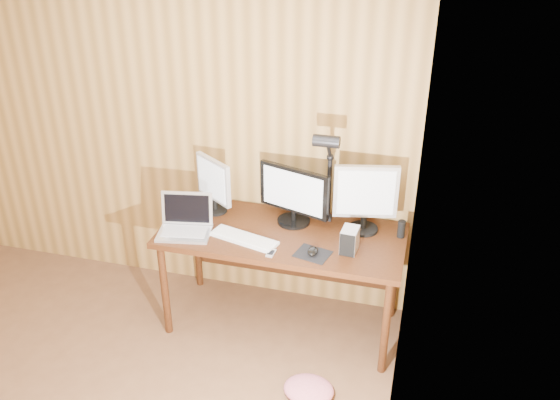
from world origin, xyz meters
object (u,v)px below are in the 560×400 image
at_px(hard_drive, 350,240).
at_px(phone, 271,253).
at_px(laptop, 186,222).
at_px(speaker, 401,229).
at_px(mouse, 313,251).
at_px(desk_lamp, 328,165).
at_px(monitor_center, 294,195).
at_px(desk, 285,243).
at_px(keyboard, 244,238).
at_px(monitor_right, 365,196).
at_px(monitor_left, 214,184).

xyz_separation_m(hard_drive, phone, (-0.46, -0.16, -0.07)).
distance_m(laptop, speaker, 1.40).
distance_m(hard_drive, phone, 0.49).
relative_size(mouse, desk_lamp, 0.15).
xyz_separation_m(monitor_center, laptop, (-0.66, -0.29, -0.15)).
height_order(speaker, desk_lamp, desk_lamp).
distance_m(desk, desk_lamp, 0.63).
height_order(keyboard, mouse, mouse).
distance_m(desk, speaker, 0.78).
xyz_separation_m(monitor_center, mouse, (0.21, -0.35, -0.18)).
xyz_separation_m(monitor_right, phone, (-0.51, -0.43, -0.25)).
xyz_separation_m(monitor_center, monitor_right, (0.47, 0.02, 0.04)).
bearing_deg(monitor_center, desk_lamp, 21.44).
bearing_deg(laptop, phone, -21.93).
distance_m(speaker, desk_lamp, 0.63).
relative_size(monitor_right, keyboard, 0.98).
xyz_separation_m(mouse, speaker, (0.51, 0.35, 0.04)).
bearing_deg(desk, monitor_center, 64.55).
distance_m(monitor_center, desk_lamp, 0.32).
bearing_deg(keyboard, monitor_left, 150.09).
xyz_separation_m(keyboard, phone, (0.21, -0.11, -0.01)).
bearing_deg(desk, speaker, 6.10).
relative_size(monitor_center, monitor_left, 1.25).
xyz_separation_m(desk, monitor_right, (0.51, 0.10, 0.37)).
xyz_separation_m(monitor_right, keyboard, (-0.72, -0.32, -0.24)).
distance_m(desk, monitor_center, 0.34).
relative_size(monitor_center, laptop, 1.31).
xyz_separation_m(hard_drive, speaker, (0.30, 0.25, -0.02)).
bearing_deg(monitor_right, desk_lamp, 168.11).
height_order(monitor_right, keyboard, monitor_right).
height_order(monitor_center, monitor_left, monitor_center).
bearing_deg(monitor_center, monitor_right, 19.47).
relative_size(keyboard, mouse, 4.43).
distance_m(monitor_center, monitor_right, 0.47).
height_order(desk, mouse, mouse).
bearing_deg(desk_lamp, speaker, -8.05).
distance_m(keyboard, phone, 0.24).
relative_size(desk, phone, 17.66).
bearing_deg(hard_drive, desk, 163.30).
xyz_separation_m(monitor_center, keyboard, (-0.25, -0.30, -0.20)).
bearing_deg(hard_drive, mouse, -151.57).
relative_size(monitor_left, desk_lamp, 0.55).
bearing_deg(desk_lamp, monitor_right, -5.45).
xyz_separation_m(laptop, hard_drive, (1.08, 0.03, 0.02)).
distance_m(monitor_left, laptop, 0.35).
xyz_separation_m(keyboard, desk_lamp, (0.47, 0.32, 0.43)).
relative_size(keyboard, hard_drive, 3.02).
xyz_separation_m(laptop, desk_lamp, (0.87, 0.30, 0.38)).
distance_m(desk, monitor_left, 0.63).
bearing_deg(desk, phone, -90.24).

